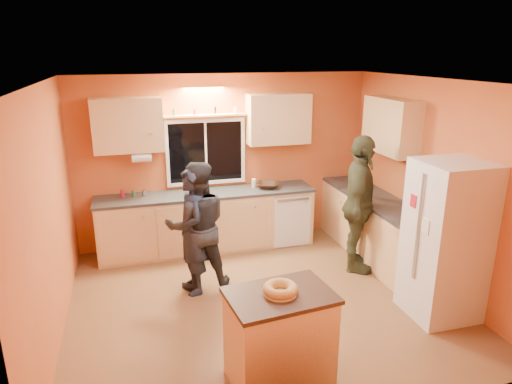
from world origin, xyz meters
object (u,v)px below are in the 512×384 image
object	(u,v)px
island	(280,337)
person_right	(359,205)
refrigerator	(446,241)
person_center	(197,227)
person_left	(192,231)

from	to	relation	value
island	person_right	distance (m)	2.59
refrigerator	person_right	bearing A→B (deg)	106.94
refrigerator	island	bearing A→B (deg)	-164.88
island	person_center	size ratio (longest dim) A/B	0.59
refrigerator	person_left	size ratio (longest dim) A/B	1.13
person_left	person_right	distance (m)	2.25
refrigerator	person_right	size ratio (longest dim) A/B	0.96
refrigerator	island	world-z (taller)	refrigerator
person_center	person_right	bearing A→B (deg)	179.92
island	person_center	distance (m)	2.02
person_left	person_center	bearing A→B (deg)	129.63
island	person_left	world-z (taller)	person_left
person_left	person_center	xyz separation A→B (m)	(0.07, 0.07, 0.03)
refrigerator	person_left	bearing A→B (deg)	153.87
refrigerator	person_left	distance (m)	2.93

